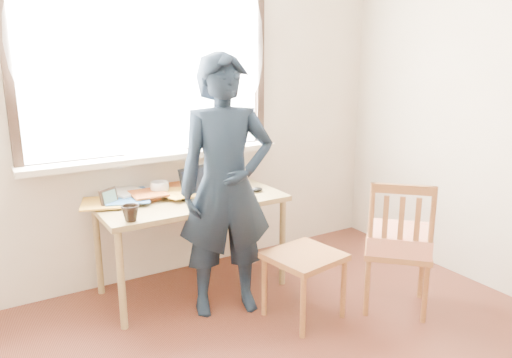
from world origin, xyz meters
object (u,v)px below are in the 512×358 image
laptop (205,190)px  person (226,187)px  side_chair (398,241)px  desk (191,208)px  mug_white (160,189)px  mug_dark (130,213)px  work_chair (304,263)px

laptop → person: size_ratio=0.22×
laptop → side_chair: same height
desk → person: size_ratio=0.76×
mug_white → side_chair: (1.18, -1.10, -0.26)m
mug_dark → side_chair: bearing=-24.3°
mug_white → person: bearing=-65.8°
person → mug_white: bearing=129.3°
desk → work_chair: size_ratio=2.63×
laptop → work_chair: (0.35, -0.68, -0.36)m
desk → work_chair: (0.44, -0.72, -0.24)m
laptop → mug_white: size_ratio=2.82×
laptop → person: person is taller
side_chair → mug_white: bearing=137.0°
desk → mug_white: size_ratio=9.73×
laptop → work_chair: size_ratio=0.76×
side_chair → mug_dark: bearing=155.7°
mug_dark → mug_white: bearing=50.7°
work_chair → side_chair: bearing=-20.6°
side_chair → person: 1.16m
work_chair → mug_dark: bearing=153.4°
mug_white → mug_dark: size_ratio=1.22×
mug_white → person: person is taller
mug_dark → person: person is taller
person → desk: bearing=117.9°
laptop → mug_dark: (-0.59, -0.21, -0.00)m
desk → mug_white: 0.26m
desk → mug_white: mug_white is taller
desk → work_chair: bearing=-58.4°
work_chair → laptop: bearing=117.2°
laptop → side_chair: bearing=-44.0°
laptop → mug_white: laptop is taller
desk → laptop: laptop is taller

